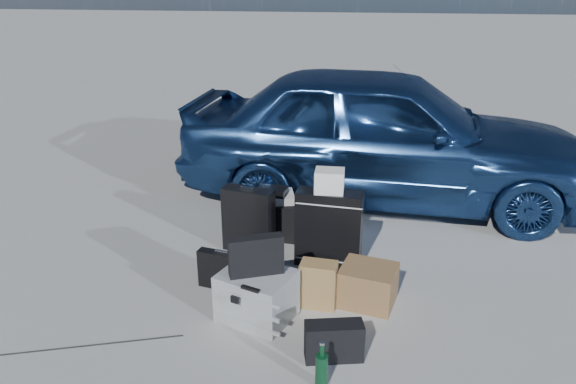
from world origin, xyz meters
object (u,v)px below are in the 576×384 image
object	(u,v)px
suitcase_right	(329,229)
green_bottle	(322,365)
car	(384,134)
cardboard_box	(368,285)
suitcase_left	(248,220)
duffel_bag	(272,218)
pelican_case	(257,295)
briefcase	(223,271)

from	to	relation	value
suitcase_right	green_bottle	size ratio (longest dim) A/B	2.17
car	green_bottle	world-z (taller)	car
cardboard_box	green_bottle	world-z (taller)	green_bottle
suitcase_left	duffel_bag	bearing A→B (deg)	77.83
suitcase_left	pelican_case	bearing A→B (deg)	-61.89
cardboard_box	pelican_case	bearing A→B (deg)	-159.52
duffel_bag	pelican_case	bearing A→B (deg)	-79.37
suitcase_left	duffel_bag	distance (m)	0.39
briefcase	car	bearing A→B (deg)	71.22
car	briefcase	world-z (taller)	car
duffel_bag	car	bearing A→B (deg)	52.88
cardboard_box	duffel_bag	bearing A→B (deg)	130.53
car	briefcase	bearing A→B (deg)	152.96
pelican_case	suitcase_left	distance (m)	1.06
green_bottle	suitcase_left	bearing A→B (deg)	114.96
pelican_case	briefcase	world-z (taller)	pelican_case
suitcase_left	cardboard_box	world-z (taller)	suitcase_left
green_bottle	briefcase	bearing A→B (deg)	130.19
suitcase_left	suitcase_right	bearing A→B (deg)	1.46
suitcase_left	green_bottle	xyz separation A→B (m)	(0.79, -1.69, -0.14)
suitcase_left	suitcase_right	distance (m)	0.74
briefcase	duffel_bag	distance (m)	1.03
pelican_case	briefcase	bearing A→B (deg)	154.93
briefcase	suitcase_left	size ratio (longest dim) A/B	0.68
suitcase_left	cardboard_box	distance (m)	1.30
briefcase	pelican_case	bearing A→B (deg)	-33.72
briefcase	duffel_bag	size ratio (longest dim) A/B	0.58
car	cardboard_box	size ratio (longest dim) A/B	10.68
pelican_case	cardboard_box	world-z (taller)	pelican_case
pelican_case	suitcase_left	bearing A→B (deg)	125.59
briefcase	duffel_bag	world-z (taller)	duffel_bag
suitcase_left	duffel_bag	size ratio (longest dim) A/B	0.85
briefcase	green_bottle	bearing A→B (deg)	-37.35
suitcase_left	suitcase_right	xyz separation A→B (m)	(0.72, -0.16, 0.04)
car	duffel_bag	world-z (taller)	car
duffel_bag	suitcase_left	bearing A→B (deg)	-109.60
suitcase_right	green_bottle	distance (m)	1.55
car	duffel_bag	size ratio (longest dim) A/B	6.14
car	suitcase_left	xyz separation A→B (m)	(-1.20, -1.43, -0.43)
duffel_bag	briefcase	bearing A→B (deg)	-97.11
pelican_case	suitcase_right	distance (m)	0.99
pelican_case	cardboard_box	xyz separation A→B (m)	(0.80, 0.30, -0.03)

